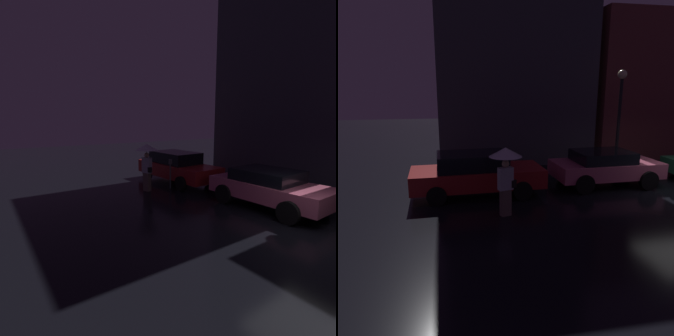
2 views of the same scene
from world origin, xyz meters
The scene contains 6 objects.
ground_plane centered at (0.00, 0.00, 0.00)m, with size 60.00×60.00×0.00m, color black.
building_facade_left centered at (-4.81, 6.50, 5.33)m, with size 7.39×3.00×10.67m.
parked_car_red centered at (-7.27, 1.26, 0.77)m, with size 4.54×1.98×1.47m.
parked_car_pink centered at (-2.35, 1.50, 0.72)m, with size 4.03×2.07×1.32m.
pedestrian_with_umbrella centered at (-6.63, -0.82, 1.54)m, with size 0.94×0.94×2.01m.
parking_meter centered at (-6.41, 0.24, 0.81)m, with size 0.12×0.10×1.31m.
Camera 1 is at (2.76, -6.41, 2.94)m, focal length 28.00 mm.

